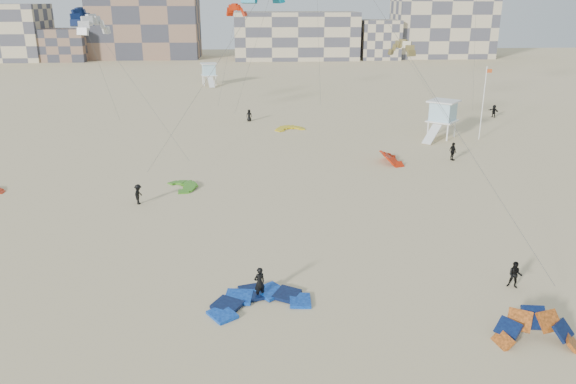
{
  "coord_description": "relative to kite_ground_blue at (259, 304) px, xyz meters",
  "views": [
    {
      "loc": [
        -0.87,
        -23.96,
        15.4
      ],
      "look_at": [
        0.84,
        6.0,
        5.01
      ],
      "focal_mm": 35.0,
      "sensor_mm": 36.0,
      "label": 1
    }
  ],
  "objects": [
    {
      "name": "kite_ground_red_far",
      "position": [
        13.32,
        26.49,
        0.0
      ],
      "size": [
        3.68,
        3.51,
        3.22
      ],
      "primitive_type": null,
      "rotation": [
        0.62,
        0.0,
        1.61
      ],
      "color": "#B82400",
      "rests_on": "ground"
    },
    {
      "name": "kitesurfer_d",
      "position": [
        19.57,
        26.9,
        0.92
      ],
      "size": [
        0.7,
        1.15,
        1.83
      ],
      "primitive_type": "imported",
      "rotation": [
        0.0,
        0.0,
        1.82
      ],
      "color": "black",
      "rests_on": "ground"
    },
    {
      "name": "condo_east",
      "position": [
        50.91,
        129.68,
        8.0
      ],
      "size": [
        26.0,
        14.0,
        16.0
      ],
      "primitive_type": "cube",
      "color": "#C1B18D",
      "rests_on": "ground"
    },
    {
      "name": "kitesurfer_f",
      "position": [
        32.36,
        47.75,
        0.84
      ],
      "size": [
        1.19,
        1.6,
        1.68
      ],
      "primitive_type": "imported",
      "rotation": [
        0.0,
        0.0,
        -1.06
      ],
      "color": "black",
      "rests_on": "ground"
    },
    {
      "name": "lifeguard_tower_near",
      "position": [
        21.47,
        36.45,
        2.15
      ],
      "size": [
        4.33,
        6.53,
        4.35
      ],
      "rotation": [
        0.0,
        0.0,
        -0.68
      ],
      "color": "white",
      "rests_on": "ground"
    },
    {
      "name": "kite_ground_green",
      "position": [
        -6.4,
        19.86,
        0.0
      ],
      "size": [
        4.35,
        4.25,
        0.85
      ],
      "primitive_type": null,
      "rotation": [
        0.1,
        0.0,
        -1.14
      ],
      "color": "#419B1B",
      "rests_on": "ground"
    },
    {
      "name": "kite_fly_grey",
      "position": [
        -17.06,
        36.79,
        12.52
      ],
      "size": [
        13.37,
        14.74,
        12.91
      ],
      "rotation": [
        0.0,
        0.0,
        1.03
      ],
      "color": "white",
      "rests_on": "ground"
    },
    {
      "name": "condo_west_b",
      "position": [
        -29.09,
        131.68,
        9.0
      ],
      "size": [
        28.0,
        14.0,
        18.0
      ],
      "primitive_type": "cube",
      "color": "#83634F",
      "rests_on": "ground"
    },
    {
      "name": "ground",
      "position": [
        0.91,
        -2.32,
        0.0
      ],
      "size": [
        320.0,
        320.0,
        0.0
      ],
      "primitive_type": "plane",
      "color": "#D4BA8E",
      "rests_on": "ground"
    },
    {
      "name": "lifeguard_tower_far",
      "position": [
        -8.63,
        80.05,
        2.0
      ],
      "size": [
        3.35,
        5.8,
        4.03
      ],
      "rotation": [
        0.0,
        0.0,
        0.2
      ],
      "color": "white",
      "rests_on": "ground"
    },
    {
      "name": "condo_fill_left",
      "position": [
        -49.09,
        125.68,
        4.0
      ],
      "size": [
        12.0,
        10.0,
        8.0
      ],
      "primitive_type": "cube",
      "color": "#83634F",
      "rests_on": "ground"
    },
    {
      "name": "kitesurfer_b",
      "position": [
        14.29,
        0.99,
        0.78
      ],
      "size": [
        0.95,
        0.89,
        1.56
      ],
      "primitive_type": "imported",
      "rotation": [
        0.0,
        0.0,
        -0.5
      ],
      "color": "black",
      "rests_on": "ground"
    },
    {
      "name": "kitesurfer_main",
      "position": [
        0.03,
        0.67,
        0.9
      ],
      "size": [
        0.78,
        0.69,
        1.8
      ],
      "primitive_type": "imported",
      "rotation": [
        0.0,
        0.0,
        3.64
      ],
      "color": "black",
      "rests_on": "ground"
    },
    {
      "name": "flagpole",
      "position": [
        25.64,
        35.47,
        4.34
      ],
      "size": [
        0.67,
        0.1,
        8.28
      ],
      "color": "white",
      "rests_on": "ground"
    },
    {
      "name": "kite_fly_red",
      "position": [
        -2.48,
        56.16,
        13.65
      ],
      "size": [
        5.18,
        5.55,
        14.0
      ],
      "rotation": [
        0.0,
        0.0,
        2.43
      ],
      "color": "#B82400",
      "rests_on": "ground"
    },
    {
      "name": "kite_ground_blue",
      "position": [
        0.0,
        0.0,
        0.0
      ],
      "size": [
        6.14,
        6.31,
        0.81
      ],
      "primitive_type": null,
      "rotation": [
        0.05,
        0.0,
        0.28
      ],
      "color": "blue",
      "rests_on": "ground"
    },
    {
      "name": "kite_ground_yellow",
      "position": [
        4.12,
        41.74,
        0.0
      ],
      "size": [
        4.28,
        4.41,
        0.87
      ],
      "primitive_type": null,
      "rotation": [
        0.1,
        0.0,
        0.31
      ],
      "color": "yellow",
      "rests_on": "ground"
    },
    {
      "name": "kite_ground_orange",
      "position": [
        13.01,
        -4.24,
        0.0
      ],
      "size": [
        4.18,
        4.2,
        3.78
      ],
      "primitive_type": null,
      "rotation": [
        0.8,
        0.0,
        -0.13
      ],
      "color": "orange",
      "rests_on": "ground"
    },
    {
      "name": "kitesurfer_c",
      "position": [
        -9.35,
        15.9,
        0.81
      ],
      "size": [
        0.78,
        1.14,
        1.62
      ],
      "primitive_type": "imported",
      "rotation": [
        0.0,
        0.0,
        1.38
      ],
      "color": "black",
      "rests_on": "ground"
    },
    {
      "name": "kite_fly_olive",
      "position": [
        14.78,
        31.01,
        10.51
      ],
      "size": [
        8.86,
        4.08,
        10.57
      ],
      "rotation": [
        0.0,
        0.0,
        -0.89
      ],
      "color": "brown",
      "rests_on": "ground"
    },
    {
      "name": "condo_mid",
      "position": [
        10.91,
        127.68,
        6.0
      ],
      "size": [
        32.0,
        16.0,
        12.0
      ],
      "primitive_type": "cube",
      "color": "#C1B18D",
      "rests_on": "ground"
    },
    {
      "name": "kitesurfer_e",
      "position": [
        -0.93,
        47.0,
        0.78
      ],
      "size": [
        0.77,
        0.51,
        1.56
      ],
      "primitive_type": "imported",
      "rotation": [
        0.0,
        0.0,
        -0.02
      ],
      "color": "black",
      "rests_on": "ground"
    },
    {
      "name": "kite_fly_navy",
      "position": [
        -19.71,
        42.23,
        13.14
      ],
      "size": [
        5.06,
        4.68,
        13.58
      ],
      "rotation": [
        0.0,
        0.0,
        1.28
      ],
      "color": "#0A1D48",
      "rests_on": "ground"
    },
    {
      "name": "condo_fill_right",
      "position": [
        32.91,
        125.68,
        5.0
      ],
      "size": [
        10.0,
        10.0,
        10.0
      ],
      "primitive_type": "cube",
      "color": "#C1B18D",
      "rests_on": "ground"
    }
  ]
}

